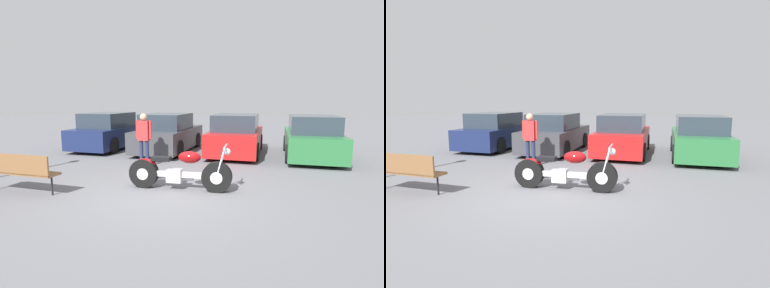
% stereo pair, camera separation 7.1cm
% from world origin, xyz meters
% --- Properties ---
extents(ground_plane, '(60.00, 60.00, 0.00)m').
position_xyz_m(ground_plane, '(0.00, 0.00, 0.00)').
color(ground_plane, slate).
extents(motorcycle, '(2.41, 0.62, 1.06)m').
position_xyz_m(motorcycle, '(0.13, 0.40, 0.43)').
color(motorcycle, black).
rests_on(motorcycle, ground_plane).
extents(parked_car_navy, '(1.83, 4.11, 1.51)m').
position_xyz_m(parked_car_navy, '(-4.57, 5.39, 0.69)').
color(parked_car_navy, '#19234C').
rests_on(parked_car_navy, ground_plane).
extents(parked_car_dark_grey, '(1.83, 4.11, 1.51)m').
position_xyz_m(parked_car_dark_grey, '(-1.88, 5.28, 0.69)').
color(parked_car_dark_grey, '#3D3D42').
rests_on(parked_car_dark_grey, ground_plane).
extents(parked_car_red, '(1.83, 4.11, 1.51)m').
position_xyz_m(parked_car_red, '(0.81, 5.41, 0.69)').
color(parked_car_red, red).
rests_on(parked_car_red, ground_plane).
extents(parked_car_green, '(1.83, 4.11, 1.51)m').
position_xyz_m(parked_car_green, '(3.49, 5.31, 0.69)').
color(parked_car_green, '#286B38').
rests_on(parked_car_green, ground_plane).
extents(park_bench, '(1.75, 0.45, 0.89)m').
position_xyz_m(park_bench, '(-3.14, -0.80, 0.55)').
color(park_bench, brown).
rests_on(park_bench, ground_plane).
extents(person_standing, '(0.52, 0.22, 1.64)m').
position_xyz_m(person_standing, '(-1.65, 2.44, 0.97)').
color(person_standing, '#232847').
rests_on(person_standing, ground_plane).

